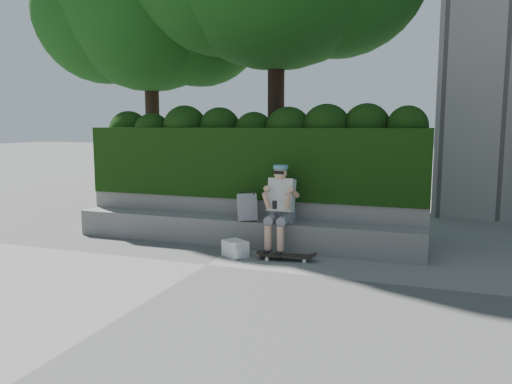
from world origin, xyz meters
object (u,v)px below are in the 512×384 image
at_px(backpack_plaid, 247,207).
at_px(skateboard, 286,256).
at_px(person, 280,205).
at_px(backpack_ground, 235,248).

bearing_deg(backpack_plaid, skateboard, -65.99).
distance_m(skateboard, backpack_plaid, 1.15).
bearing_deg(person, backpack_ground, -139.53).
bearing_deg(backpack_ground, skateboard, 35.68).
distance_m(skateboard, backpack_ground, 0.81).
xyz_separation_m(skateboard, backpack_ground, (-0.80, -0.03, 0.05)).
relative_size(skateboard, backpack_ground, 2.17).
bearing_deg(backpack_plaid, backpack_ground, -121.08).
xyz_separation_m(skateboard, backpack_plaid, (-0.82, 0.53, 0.60)).
relative_size(person, skateboard, 1.70).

